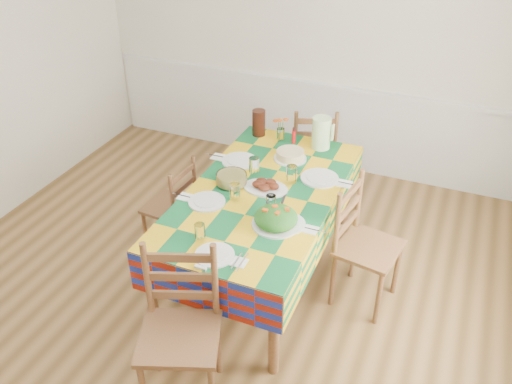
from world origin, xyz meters
TOP-DOWN VIEW (x-y plane):
  - room at (0.00, 0.00)m, footprint 4.58×5.08m
  - wainscot at (0.00, 2.48)m, footprint 4.41×0.06m
  - dining_table at (0.29, 0.58)m, footprint 1.07×1.99m
  - setting_near_head at (0.25, -0.20)m, footprint 0.41×0.28m
  - setting_left_near at (0.03, 0.32)m, footprint 0.49×0.29m
  - setting_left_far at (0.01, 0.87)m, footprint 0.53×0.31m
  - setting_right_near at (0.55, 0.29)m, footprint 0.48×0.28m
  - setting_right_far at (0.58, 0.86)m, footprint 0.56×0.32m
  - meat_platter at (0.30, 0.61)m, footprint 0.34×0.25m
  - salad_platter at (0.54, 0.22)m, footprint 0.33×0.33m
  - pasta_bowl at (0.04, 0.58)m, footprint 0.24×0.24m
  - cake at (0.32, 1.12)m, footprint 0.27×0.27m
  - serving_utensils at (0.46, 0.47)m, footprint 0.13×0.30m
  - flower_vase at (0.13, 1.40)m, footprint 0.14×0.11m
  - hot_sauce at (0.25, 1.40)m, footprint 0.03×0.03m
  - green_pitcher at (0.49, 1.41)m, footprint 0.16×0.16m
  - tea_pitcher at (-0.09, 1.43)m, footprint 0.12×0.12m
  - name_card at (0.27, -0.38)m, footprint 0.08×0.02m
  - chair_near at (0.28, -0.68)m, footprint 0.60×0.58m
  - chair_far at (0.31, 1.83)m, footprint 0.54×0.53m
  - chair_left at (-0.51, 0.57)m, footprint 0.39×0.40m
  - chair_right at (1.08, 0.58)m, footprint 0.49×0.50m

SIDE VIEW (x-z plane):
  - chair_left at x=-0.51m, z-range -0.01..0.85m
  - chair_far at x=0.31m, z-range -0.01..0.95m
  - wainscot at x=0.00m, z-range 0.03..0.95m
  - chair_right at x=1.08m, z-range -0.01..0.99m
  - chair_near at x=0.28m, z-range -0.01..1.05m
  - dining_table at x=0.29m, z-range 0.30..1.08m
  - serving_utensils at x=0.46m, z-range 0.77..0.78m
  - name_card at x=0.27m, z-range 0.77..0.79m
  - meat_platter at x=0.30m, z-range 0.77..0.83m
  - setting_near_head at x=0.25m, z-range 0.74..0.86m
  - setting_right_near at x=0.55m, z-range 0.74..0.86m
  - setting_left_near at x=0.03m, z-range 0.74..0.87m
  - setting_left_far at x=0.01m, z-range 0.74..0.87m
  - setting_right_far at x=0.58m, z-range 0.73..0.88m
  - cake at x=0.32m, z-range 0.77..0.85m
  - pasta_bowl at x=0.04m, z-range 0.77..0.86m
  - salad_platter at x=0.54m, z-range 0.76..0.90m
  - hot_sauce at x=0.25m, z-range 0.77..0.92m
  - flower_vase at x=0.13m, z-range 0.75..0.98m
  - tea_pitcher at x=-0.09m, z-range 0.77..1.01m
  - green_pitcher at x=0.49m, z-range 0.77..1.05m
  - room at x=0.00m, z-range -0.04..2.74m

